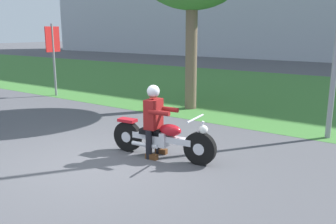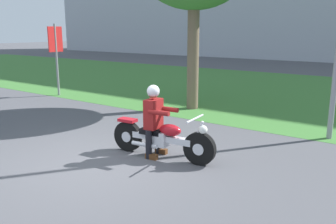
# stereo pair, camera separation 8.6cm
# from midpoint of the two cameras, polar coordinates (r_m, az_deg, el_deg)

# --- Properties ---
(ground) EXTENTS (120.00, 120.00, 0.00)m
(ground) POSITION_cam_midpoint_polar(r_m,az_deg,el_deg) (6.71, -11.98, -8.11)
(ground) COLOR #4C4C51
(grass_verge) EXTENTS (60.00, 12.00, 0.01)m
(grass_verge) POSITION_cam_midpoint_polar(r_m,az_deg,el_deg) (14.96, 16.66, 3.22)
(grass_verge) COLOR #3D7533
(grass_verge) RESTS_ON ground
(motorcycle_lead) EXTENTS (2.17, 0.66, 0.86)m
(motorcycle_lead) POSITION_cam_midpoint_polar(r_m,az_deg,el_deg) (6.79, -1.30, -4.20)
(motorcycle_lead) COLOR black
(motorcycle_lead) RESTS_ON ground
(rider_lead) EXTENTS (0.58, 0.50, 1.38)m
(rider_lead) POSITION_cam_midpoint_polar(r_m,az_deg,el_deg) (6.76, -2.54, -0.54)
(rider_lead) COLOR black
(rider_lead) RESTS_ON ground
(sign_banner) EXTENTS (0.08, 0.60, 2.60)m
(sign_banner) POSITION_cam_midpoint_polar(r_m,az_deg,el_deg) (13.82, -17.94, 9.57)
(sign_banner) COLOR gray
(sign_banner) RESTS_ON ground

